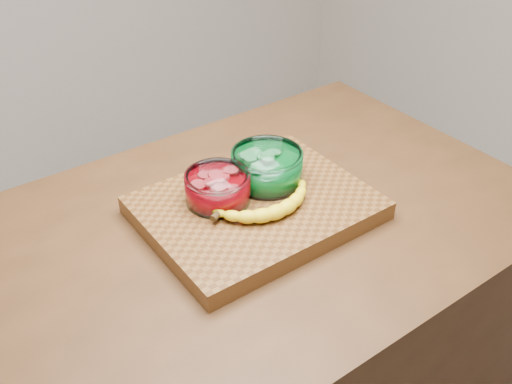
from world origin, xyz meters
TOP-DOWN VIEW (x-y plane):
  - counter at (0.00, 0.00)m, footprint 1.20×0.80m
  - cutting_board at (0.00, 0.00)m, footprint 0.45×0.35m
  - bowl_red at (-0.06, 0.04)m, footprint 0.13×0.13m
  - bowl_green at (0.06, 0.04)m, footprint 0.15×0.15m
  - banana at (0.00, -0.04)m, footprint 0.25×0.12m

SIDE VIEW (x-z plane):
  - counter at x=0.00m, z-range 0.00..0.90m
  - cutting_board at x=0.00m, z-range 0.90..0.94m
  - banana at x=0.00m, z-range 0.94..0.97m
  - bowl_red at x=-0.06m, z-range 0.94..1.00m
  - bowl_green at x=0.06m, z-range 0.94..1.01m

